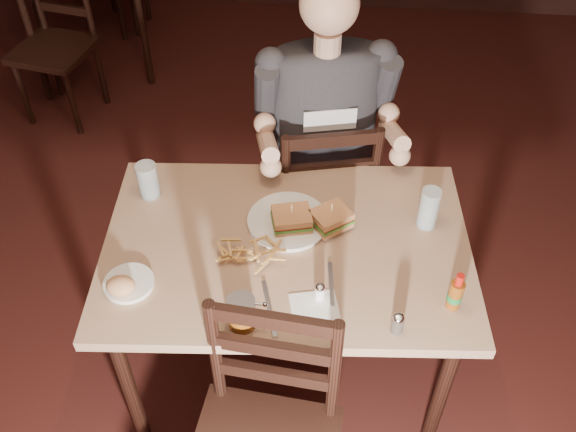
# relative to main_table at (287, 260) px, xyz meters

# --- Properties ---
(room_shell) EXTENTS (7.00, 7.00, 7.00)m
(room_shell) POSITION_rel_main_table_xyz_m (-0.20, -0.26, 0.71)
(room_shell) COLOR black
(room_shell) RESTS_ON ground
(main_table) EXTENTS (1.26, 0.89, 0.77)m
(main_table) POSITION_rel_main_table_xyz_m (0.00, 0.00, 0.00)
(main_table) COLOR tan
(main_table) RESTS_ON ground
(chair_far) EXTENTS (0.52, 0.55, 0.92)m
(chair_far) POSITION_rel_main_table_xyz_m (0.09, 0.60, -0.23)
(chair_far) COLOR black
(chair_far) RESTS_ON ground
(bg_chair_near) EXTENTS (0.49, 0.51, 0.87)m
(bg_chair_near) POSITION_rel_main_table_xyz_m (-1.49, 1.69, -0.25)
(bg_chair_near) COLOR black
(bg_chair_near) RESTS_ON ground
(diner) EXTENTS (0.63, 0.54, 0.95)m
(diner) POSITION_rel_main_table_xyz_m (0.10, 0.55, 0.26)
(diner) COLOR #2D2C31
(diner) RESTS_ON chair_far
(dinner_plate) EXTENTS (0.29, 0.29, 0.02)m
(dinner_plate) POSITION_rel_main_table_xyz_m (-0.00, 0.09, 0.09)
(dinner_plate) COLOR white
(dinner_plate) RESTS_ON main_table
(sandwich_left) EXTENTS (0.15, 0.13, 0.11)m
(sandwich_left) POSITION_rel_main_table_xyz_m (0.01, 0.07, 0.15)
(sandwich_left) COLOR tan
(sandwich_left) RESTS_ON dinner_plate
(sandwich_right) EXTENTS (0.16, 0.15, 0.10)m
(sandwich_right) POSITION_rel_main_table_xyz_m (0.14, 0.09, 0.15)
(sandwich_right) COLOR tan
(sandwich_right) RESTS_ON dinner_plate
(fries_pile) EXTENTS (0.26, 0.19, 0.04)m
(fries_pile) POSITION_rel_main_table_xyz_m (-0.11, -0.08, 0.11)
(fries_pile) COLOR #DDA75A
(fries_pile) RESTS_ON dinner_plate
(ketchup_dollop) EXTENTS (0.05, 0.05, 0.01)m
(ketchup_dollop) POSITION_rel_main_table_xyz_m (-0.00, 0.08, 0.10)
(ketchup_dollop) COLOR maroon
(ketchup_dollop) RESTS_ON dinner_plate
(glass_left) EXTENTS (0.08, 0.08, 0.13)m
(glass_left) POSITION_rel_main_table_xyz_m (-0.51, 0.20, 0.15)
(glass_left) COLOR silver
(glass_left) RESTS_ON main_table
(glass_right) EXTENTS (0.07, 0.07, 0.15)m
(glass_right) POSITION_rel_main_table_xyz_m (0.46, 0.13, 0.16)
(glass_right) COLOR silver
(glass_right) RESTS_ON main_table
(hot_sauce) EXTENTS (0.05, 0.05, 0.14)m
(hot_sauce) POSITION_rel_main_table_xyz_m (0.52, -0.21, 0.15)
(hot_sauce) COLOR brown
(hot_sauce) RESTS_ON main_table
(salt_shaker) EXTENTS (0.03, 0.03, 0.06)m
(salt_shaker) POSITION_rel_main_table_xyz_m (0.12, -0.22, 0.11)
(salt_shaker) COLOR white
(salt_shaker) RESTS_ON main_table
(pepper_shaker) EXTENTS (0.04, 0.04, 0.07)m
(pepper_shaker) POSITION_rel_main_table_xyz_m (0.35, -0.32, 0.11)
(pepper_shaker) COLOR #38332D
(pepper_shaker) RESTS_ON main_table
(syrup_dispenser) EXTENTS (0.09, 0.09, 0.11)m
(syrup_dispenser) POSITION_rel_main_table_xyz_m (-0.10, -0.33, 0.14)
(syrup_dispenser) COLOR brown
(syrup_dispenser) RESTS_ON main_table
(napkin) EXTENTS (0.17, 0.16, 0.00)m
(napkin) POSITION_rel_main_table_xyz_m (0.11, -0.26, 0.08)
(napkin) COLOR white
(napkin) RESTS_ON main_table
(knife) EXTENTS (0.07, 0.21, 0.01)m
(knife) POSITION_rel_main_table_xyz_m (-0.03, -0.27, 0.09)
(knife) COLOR silver
(knife) RESTS_ON napkin
(fork) EXTENTS (0.03, 0.17, 0.01)m
(fork) POSITION_rel_main_table_xyz_m (0.15, -0.16, 0.09)
(fork) COLOR silver
(fork) RESTS_ON napkin
(side_plate) EXTENTS (0.16, 0.16, 0.01)m
(side_plate) POSITION_rel_main_table_xyz_m (-0.47, -0.22, 0.09)
(side_plate) COLOR white
(side_plate) RESTS_ON main_table
(bread_roll) EXTENTS (0.09, 0.08, 0.05)m
(bread_roll) POSITION_rel_main_table_xyz_m (-0.48, -0.25, 0.12)
(bread_roll) COLOR tan
(bread_roll) RESTS_ON side_plate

